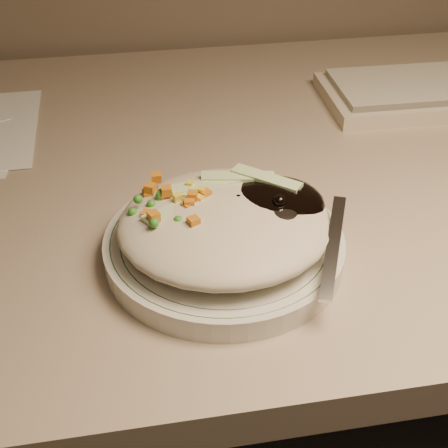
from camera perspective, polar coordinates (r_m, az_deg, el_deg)
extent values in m
cube|color=gray|center=(0.74, 1.88, 4.87)|extent=(1.40, 0.70, 0.04)
cylinder|color=silver|center=(0.57, 0.00, -2.08)|extent=(0.22, 0.22, 0.02)
torus|color=#144723|center=(0.57, 0.00, -1.29)|extent=(0.21, 0.21, 0.00)
torus|color=#144723|center=(0.57, 0.00, -1.29)|extent=(0.19, 0.19, 0.00)
ellipsoid|color=#B6AD94|center=(0.55, 0.09, 0.05)|extent=(0.19, 0.18, 0.04)
ellipsoid|color=black|center=(0.57, 4.29, 1.78)|extent=(0.10, 0.09, 0.03)
ellipsoid|color=orange|center=(0.56, -4.78, 0.92)|extent=(0.08, 0.08, 0.02)
sphere|color=black|center=(0.56, 1.30, 2.17)|extent=(0.01, 0.01, 0.01)
sphere|color=black|center=(0.57, 4.04, 2.79)|extent=(0.01, 0.01, 0.01)
sphere|color=black|center=(0.57, 6.47, 2.93)|extent=(0.01, 0.01, 0.01)
sphere|color=black|center=(0.58, 5.44, 3.11)|extent=(0.01, 0.01, 0.01)
sphere|color=black|center=(0.55, 5.09, 2.07)|extent=(0.01, 0.01, 0.01)
sphere|color=black|center=(0.56, 3.96, 2.37)|extent=(0.01, 0.01, 0.01)
sphere|color=black|center=(0.58, 4.80, 3.05)|extent=(0.01, 0.01, 0.01)
cube|color=#C87016|center=(0.56, -5.27, 3.04)|extent=(0.01, 0.01, 0.01)
cube|color=#C87016|center=(0.55, -3.38, 1.02)|extent=(0.01, 0.01, 0.01)
cube|color=#C87016|center=(0.57, -6.75, 3.26)|extent=(0.01, 0.01, 0.01)
cube|color=#C87016|center=(0.55, -2.89, 2.58)|extent=(0.01, 0.01, 0.01)
cube|color=#C87016|center=(0.55, -3.18, 1.91)|extent=(0.01, 0.01, 0.01)
cube|color=#C87016|center=(0.58, -6.93, 2.81)|extent=(0.01, 0.01, 0.01)
cube|color=#C87016|center=(0.56, -5.51, 2.73)|extent=(0.01, 0.01, 0.01)
cube|color=#C87016|center=(0.55, -3.35, 1.61)|extent=(0.01, 0.01, 0.01)
cube|color=#C87016|center=(0.56, -1.73, 2.73)|extent=(0.01, 0.01, 0.01)
cube|color=#C87016|center=(0.58, -6.20, 4.25)|extent=(0.01, 0.01, 0.01)
cube|color=#C87016|center=(0.53, -6.45, 0.71)|extent=(0.01, 0.01, 0.01)
cube|color=#C87016|center=(0.52, -2.79, 0.20)|extent=(0.01, 0.01, 0.01)
cube|color=#C87016|center=(0.55, -7.02, 0.79)|extent=(0.01, 0.01, 0.01)
cube|color=#C87016|center=(0.58, -6.82, 2.58)|extent=(0.01, 0.01, 0.01)
sphere|color=#388C28|center=(0.56, -3.33, 2.04)|extent=(0.01, 0.01, 0.01)
sphere|color=#388C28|center=(0.52, -6.41, 0.08)|extent=(0.01, 0.01, 0.01)
sphere|color=#388C28|center=(0.56, -6.66, 1.82)|extent=(0.01, 0.01, 0.01)
sphere|color=#388C28|center=(0.55, -7.87, 2.26)|extent=(0.01, 0.01, 0.01)
sphere|color=#388C28|center=(0.56, -3.69, 2.26)|extent=(0.01, 0.01, 0.01)
sphere|color=#388C28|center=(0.54, -2.58, 0.14)|extent=(0.01, 0.01, 0.01)
sphere|color=#388C28|center=(0.55, -4.82, 1.36)|extent=(0.01, 0.01, 0.01)
sphere|color=#388C28|center=(0.54, -5.32, 0.08)|extent=(0.01, 0.01, 0.01)
sphere|color=#388C28|center=(0.55, -8.35, 1.08)|extent=(0.01, 0.01, 0.01)
sphere|color=#388C28|center=(0.56, -5.65, 2.85)|extent=(0.01, 0.01, 0.01)
sphere|color=#388C28|center=(0.56, -5.86, 2.64)|extent=(0.01, 0.01, 0.01)
sphere|color=#388C28|center=(0.54, -6.46, 0.80)|extent=(0.01, 0.01, 0.01)
sphere|color=#388C28|center=(0.53, -4.21, 0.33)|extent=(0.01, 0.01, 0.01)
sphere|color=#388C28|center=(0.58, -1.58, 3.30)|extent=(0.01, 0.01, 0.01)
cube|color=yellow|center=(0.56, -3.82, 2.26)|extent=(0.01, 0.01, 0.01)
cube|color=yellow|center=(0.55, -2.22, 2.26)|extent=(0.01, 0.01, 0.01)
cube|color=yellow|center=(0.56, -4.95, 2.29)|extent=(0.01, 0.01, 0.01)
cube|color=yellow|center=(0.55, -4.29, 2.40)|extent=(0.01, 0.01, 0.01)
cube|color=yellow|center=(0.55, -4.78, 1.24)|extent=(0.01, 0.01, 0.01)
cube|color=yellow|center=(0.56, -2.08, 3.02)|extent=(0.01, 0.01, 0.01)
cube|color=yellow|center=(0.57, -3.10, 3.59)|extent=(0.01, 0.01, 0.01)
cube|color=yellow|center=(0.55, -3.80, 1.26)|extent=(0.01, 0.01, 0.01)
cube|color=#B2D18C|center=(0.57, -1.59, 3.63)|extent=(0.07, 0.03, 0.00)
cube|color=#B2D18C|center=(0.58, 1.27, 4.34)|extent=(0.07, 0.03, 0.00)
cube|color=#B2D18C|center=(0.55, -4.22, 1.48)|extent=(0.07, 0.05, 0.00)
cube|color=#B2D18C|center=(0.58, 3.90, 4.20)|extent=(0.06, 0.06, 0.00)
cube|color=#B2D18C|center=(0.54, 0.70, 0.71)|extent=(0.07, 0.03, 0.00)
ellipsoid|color=silver|center=(0.55, 5.16, 1.20)|extent=(0.05, 0.06, 0.01)
cube|color=silver|center=(0.53, 9.93, -2.01)|extent=(0.05, 0.11, 0.03)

